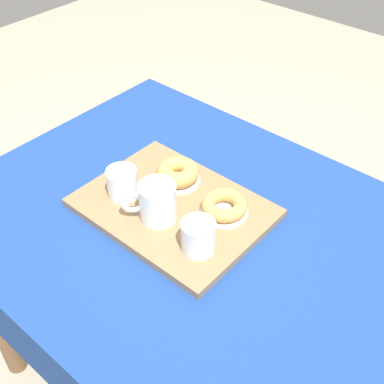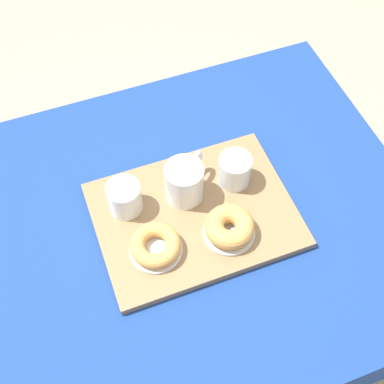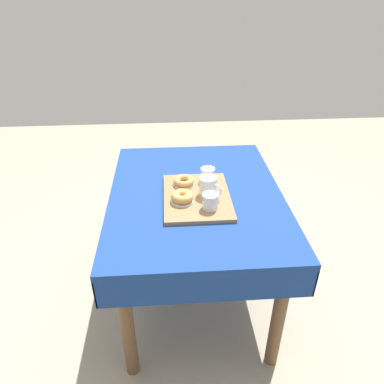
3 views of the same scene
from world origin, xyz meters
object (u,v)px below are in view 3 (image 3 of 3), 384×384
serving_tray (197,197)px  sugar_donut_left (182,196)px  tea_mug_left (208,187)px  donut_plate_right (184,184)px  water_glass_near (210,202)px  dining_table (196,210)px  sugar_donut_right (184,181)px  donut_plate_left (182,201)px  water_glass_far (208,175)px

serving_tray → sugar_donut_left: bearing=-55.6°
serving_tray → tea_mug_left: 0.08m
serving_tray → donut_plate_right: donut_plate_right is taller
tea_mug_left → water_glass_near: size_ratio=1.48×
dining_table → sugar_donut_right: 0.17m
tea_mug_left → donut_plate_left: bearing=-67.5°
serving_tray → donut_plate_right: size_ratio=3.83×
water_glass_far → donut_plate_right: water_glass_far is taller
donut_plate_left → sugar_donut_left: 0.02m
tea_mug_left → water_glass_far: bearing=174.5°
dining_table → donut_plate_right: 0.15m
donut_plate_right → serving_tray: bearing=28.4°
dining_table → sugar_donut_right: bearing=-131.4°
donut_plate_left → sugar_donut_right: (-0.16, 0.02, 0.02)m
tea_mug_left → donut_plate_right: size_ratio=0.98×
serving_tray → water_glass_far: (-0.14, 0.07, 0.04)m
sugar_donut_left → donut_plate_right: sugar_donut_left is taller
sugar_donut_left → donut_plate_right: bearing=174.3°
serving_tray → water_glass_near: bearing=23.9°
serving_tray → sugar_donut_left: sugar_donut_left is taller
water_glass_near → serving_tray: bearing=-156.1°
serving_tray → sugar_donut_right: size_ratio=4.05×
sugar_donut_left → sugar_donut_right: 0.16m
tea_mug_left → donut_plate_right: 0.16m
dining_table → water_glass_near: size_ratio=15.22×
water_glass_near → donut_plate_right: bearing=-153.9°
tea_mug_left → water_glass_far: 0.14m
donut_plate_right → sugar_donut_right: sugar_donut_right is taller
donut_plate_left → sugar_donut_left: (0.00, 0.00, 0.02)m
water_glass_far → donut_plate_left: 0.24m
water_glass_near → donut_plate_right: water_glass_near is taller
serving_tray → donut_plate_left: bearing=-55.6°
serving_tray → donut_plate_right: 0.13m
water_glass_near → water_glass_far: same height
tea_mug_left → sugar_donut_left: (0.05, -0.13, -0.02)m
serving_tray → water_glass_near: water_glass_near is taller
dining_table → serving_tray: size_ratio=2.61×
water_glass_far → sugar_donut_left: bearing=-37.2°
sugar_donut_left → donut_plate_right: 0.16m
water_glass_near → sugar_donut_right: water_glass_near is taller
tea_mug_left → serving_tray: bearing=-87.5°
sugar_donut_right → dining_table: bearing=48.6°
water_glass_near → donut_plate_left: size_ratio=0.66×
dining_table → water_glass_near: (0.18, 0.05, 0.16)m
dining_table → sugar_donut_left: sugar_donut_left is taller
dining_table → tea_mug_left: (0.06, 0.06, 0.18)m
water_glass_near → sugar_donut_right: bearing=-153.9°
tea_mug_left → sugar_donut_left: 0.14m
dining_table → serving_tray: serving_tray is taller
dining_table → sugar_donut_right: (-0.05, -0.06, 0.15)m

